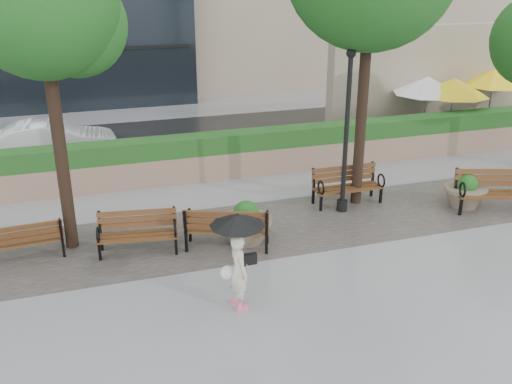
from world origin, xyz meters
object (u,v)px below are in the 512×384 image
object	(u,v)px
bench_2	(227,236)
bench_4	(494,200)
car_right	(53,141)
planter_left	(246,226)
planter_right	(465,193)
bench_0	(24,248)
pedestrian	(238,252)
bench_1	(138,241)
lamppost	(346,143)
bench_3	(347,193)

from	to	relation	value
bench_2	bench_4	bearing A→B (deg)	-159.99
car_right	bench_4	bearing A→B (deg)	-124.96
bench_2	planter_left	world-z (taller)	bench_2
bench_4	planter_right	world-z (taller)	bench_4
bench_0	pedestrian	size ratio (longest dim) A/B	0.92
car_right	pedestrian	distance (m)	10.81
bench_1	bench_2	world-z (taller)	bench_2
bench_0	lamppost	world-z (taller)	lamppost
planter_right	car_right	world-z (taller)	car_right
bench_0	car_right	xyz separation A→B (m)	(0.59, 7.02, 0.40)
bench_1	bench_2	bearing A→B (deg)	-2.38
bench_1	car_right	bearing A→B (deg)	112.52
bench_0	car_right	world-z (taller)	car_right
bench_2	pedestrian	distance (m)	2.57
lamppost	car_right	xyz separation A→B (m)	(-7.26, 6.73, -1.19)
bench_0	planter_left	size ratio (longest dim) A/B	1.44
lamppost	pedestrian	xyz separation A→B (m)	(-3.86, -3.52, -0.71)
planter_left	planter_right	world-z (taller)	planter_left
pedestrian	lamppost	bearing A→B (deg)	-52.92
bench_3	planter_right	xyz separation A→B (m)	(2.92, -1.14, 0.07)
planter_right	lamppost	bearing A→B (deg)	167.55
bench_4	planter_right	xyz separation A→B (m)	(-0.53, 0.51, 0.05)
bench_3	planter_right	bearing A→B (deg)	-21.35
bench_0	planter_right	xyz separation A→B (m)	(11.12, -0.44, 0.10)
bench_2	pedestrian	world-z (taller)	pedestrian
planter_left	lamppost	xyz separation A→B (m)	(2.94, 0.95, 1.47)
planter_right	pedestrian	size ratio (longest dim) A/B	0.60
bench_4	planter_left	distance (m)	6.74
bench_2	bench_3	distance (m)	4.09
pedestrian	bench_4	bearing A→B (deg)	-78.64
planter_right	bench_0	bearing A→B (deg)	177.75
bench_0	bench_2	distance (m)	4.48
planter_left	car_right	size ratio (longest dim) A/B	0.30
lamppost	planter_right	bearing A→B (deg)	-12.45
bench_0	lamppost	size ratio (longest dim) A/B	0.41
bench_0	bench_4	world-z (taller)	bench_4
lamppost	pedestrian	bearing A→B (deg)	-137.64
bench_3	lamppost	size ratio (longest dim) A/B	0.44
planter_left	bench_0	bearing A→B (deg)	172.25
bench_1	planter_right	size ratio (longest dim) A/B	1.62
bench_3	car_right	distance (m)	9.89
bench_1	bench_3	bearing A→B (deg)	20.12
bench_4	bench_2	bearing A→B (deg)	-162.35
planter_left	planter_right	xyz separation A→B (m)	(6.21, 0.23, -0.03)
bench_3	car_right	size ratio (longest dim) A/B	0.46
bench_0	bench_2	world-z (taller)	bench_2
planter_left	pedestrian	bearing A→B (deg)	-109.86
bench_1	car_right	distance (m)	7.71
bench_0	bench_3	distance (m)	8.22
lamppost	car_right	distance (m)	9.97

